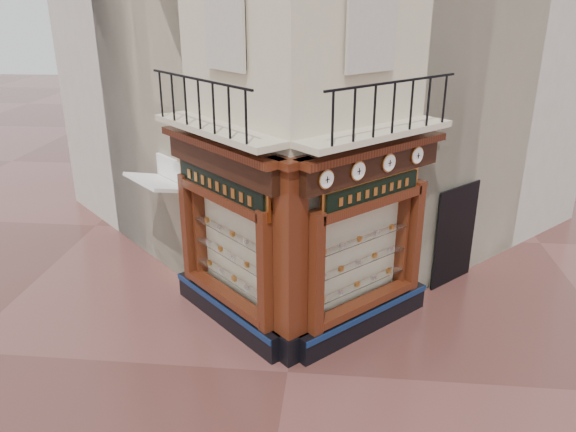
# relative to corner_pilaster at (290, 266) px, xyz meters

# --- Properties ---
(ground) EXTENTS (80.00, 80.00, 0.00)m
(ground) POSITION_rel_corner_pilaster_xyz_m (0.00, -0.50, -1.95)
(ground) COLOR #512B26
(ground) RESTS_ON ground
(main_building) EXTENTS (11.31, 11.31, 12.00)m
(main_building) POSITION_rel_corner_pilaster_xyz_m (0.00, 5.66, 4.05)
(main_building) COLOR #C4B699
(main_building) RESTS_ON ground
(neighbour_left) EXTENTS (11.31, 11.31, 11.00)m
(neighbour_left) POSITION_rel_corner_pilaster_xyz_m (-2.47, 8.13, 3.55)
(neighbour_left) COLOR beige
(neighbour_left) RESTS_ON ground
(neighbour_right) EXTENTS (11.31, 11.31, 11.00)m
(neighbour_right) POSITION_rel_corner_pilaster_xyz_m (2.47, 8.13, 3.55)
(neighbour_right) COLOR beige
(neighbour_right) RESTS_ON ground
(shopfront_left) EXTENTS (2.86, 2.86, 3.98)m
(shopfront_left) POSITION_rel_corner_pilaster_xyz_m (-1.41, 1.07, 0.03)
(shopfront_left) COLOR black
(shopfront_left) RESTS_ON ground
(shopfront_right) EXTENTS (2.86, 2.86, 3.98)m
(shopfront_right) POSITION_rel_corner_pilaster_xyz_m (1.41, 1.07, 0.03)
(shopfront_right) COLOR black
(shopfront_right) RESTS_ON ground
(corner_pilaster) EXTENTS (0.85, 0.85, 3.98)m
(corner_pilaster) POSITION_rel_corner_pilaster_xyz_m (0.00, 0.00, 0.00)
(corner_pilaster) COLOR black
(corner_pilaster) RESTS_ON ground
(balcony) EXTENTS (5.94, 2.97, 1.03)m
(balcony) POSITION_rel_corner_pilaster_xyz_m (0.00, 0.99, 2.27)
(balcony) COLOR #C4B699
(balcony) RESTS_ON ground
(clock_a) EXTENTS (0.28, 0.28, 0.35)m
(clock_a) POSITION_rel_corner_pilaster_xyz_m (0.60, 0.00, 1.67)
(clock_a) COLOR #B27B3B
(clock_a) RESTS_ON ground
(clock_b) EXTENTS (0.29, 0.29, 0.36)m
(clock_b) POSITION_rel_corner_pilaster_xyz_m (1.15, 0.55, 1.67)
(clock_b) COLOR #B27B3B
(clock_b) RESTS_ON ground
(clock_c) EXTENTS (0.29, 0.29, 0.36)m
(clock_c) POSITION_rel_corner_pilaster_xyz_m (1.73, 1.12, 1.67)
(clock_c) COLOR #B27B3B
(clock_c) RESTS_ON ground
(clock_d) EXTENTS (0.29, 0.29, 0.35)m
(clock_d) POSITION_rel_corner_pilaster_xyz_m (2.31, 1.71, 1.67)
(clock_d) COLOR #B27B3B
(clock_d) RESTS_ON ground
(awning) EXTENTS (1.75, 1.75, 0.31)m
(awning) POSITION_rel_corner_pilaster_xyz_m (-3.26, 2.55, -1.95)
(awning) COLOR white
(awning) RESTS_ON ground
(signboard_left) EXTENTS (2.23, 2.23, 0.60)m
(signboard_left) POSITION_rel_corner_pilaster_xyz_m (-1.46, 1.01, 1.15)
(signboard_left) COLOR #BF7E38
(signboard_left) RESTS_ON ground
(signboard_right) EXTENTS (1.89, 1.89, 0.51)m
(signboard_right) POSITION_rel_corner_pilaster_xyz_m (1.46, 1.01, 1.15)
(signboard_right) COLOR #BF7E38
(signboard_right) RESTS_ON ground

